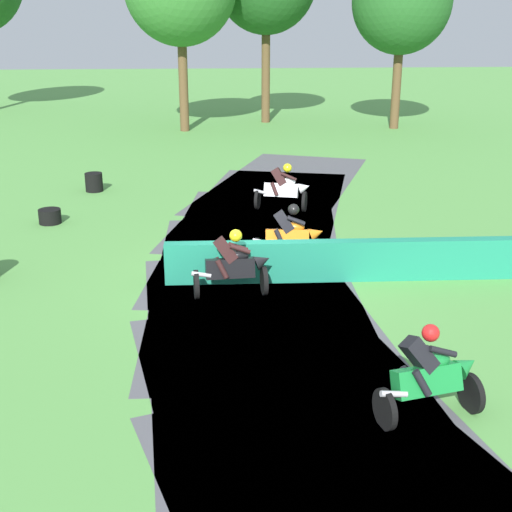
{
  "coord_description": "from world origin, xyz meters",
  "views": [
    {
      "loc": [
        -0.94,
        -14.09,
        5.55
      ],
      "look_at": [
        0.0,
        -0.89,
        0.9
      ],
      "focal_mm": 48.95,
      "sensor_mm": 36.0,
      "label": 1
    }
  ],
  "objects_px": {
    "tire_stack_mid_a": "(50,216)",
    "motorcycle_lead_white": "(284,188)",
    "motorcycle_fourth_green": "(431,375)",
    "tire_stack_near": "(94,182)",
    "motorcycle_trailing_black": "(234,265)",
    "motorcycle_chase_orange": "(290,235)"
  },
  "relations": [
    {
      "from": "motorcycle_trailing_black",
      "to": "tire_stack_near",
      "type": "distance_m",
      "value": 10.04
    },
    {
      "from": "motorcycle_chase_orange",
      "to": "tire_stack_near",
      "type": "height_order",
      "value": "motorcycle_chase_orange"
    },
    {
      "from": "motorcycle_trailing_black",
      "to": "tire_stack_near",
      "type": "relative_size",
      "value": 2.8
    },
    {
      "from": "motorcycle_trailing_black",
      "to": "motorcycle_fourth_green",
      "type": "xyz_separation_m",
      "value": [
        2.64,
        -4.73,
        -0.03
      ]
    },
    {
      "from": "motorcycle_fourth_green",
      "to": "tire_stack_near",
      "type": "relative_size",
      "value": 2.79
    },
    {
      "from": "tire_stack_mid_a",
      "to": "motorcycle_lead_white",
      "type": "bearing_deg",
      "value": 8.5
    },
    {
      "from": "motorcycle_trailing_black",
      "to": "tire_stack_mid_a",
      "type": "bearing_deg",
      "value": 131.44
    },
    {
      "from": "tire_stack_near",
      "to": "tire_stack_mid_a",
      "type": "bearing_deg",
      "value": -100.7
    },
    {
      "from": "motorcycle_trailing_black",
      "to": "tire_stack_mid_a",
      "type": "distance_m",
      "value": 7.36
    },
    {
      "from": "motorcycle_fourth_green",
      "to": "tire_stack_near",
      "type": "height_order",
      "value": "motorcycle_fourth_green"
    },
    {
      "from": "motorcycle_fourth_green",
      "to": "motorcycle_trailing_black",
      "type": "bearing_deg",
      "value": 119.18
    },
    {
      "from": "motorcycle_fourth_green",
      "to": "motorcycle_chase_orange",
      "type": "bearing_deg",
      "value": 100.57
    },
    {
      "from": "motorcycle_lead_white",
      "to": "motorcycle_trailing_black",
      "type": "bearing_deg",
      "value": -105.07
    },
    {
      "from": "motorcycle_lead_white",
      "to": "motorcycle_fourth_green",
      "type": "relative_size",
      "value": 1.03
    },
    {
      "from": "motorcycle_fourth_green",
      "to": "tire_stack_near",
      "type": "xyz_separation_m",
      "value": [
        -6.82,
        13.85,
        -0.33
      ]
    },
    {
      "from": "motorcycle_lead_white",
      "to": "motorcycle_trailing_black",
      "type": "distance_m",
      "value": 6.73
    },
    {
      "from": "motorcycle_trailing_black",
      "to": "tire_stack_near",
      "type": "bearing_deg",
      "value": 114.62
    },
    {
      "from": "motorcycle_chase_orange",
      "to": "motorcycle_fourth_green",
      "type": "height_order",
      "value": "motorcycle_chase_orange"
    },
    {
      "from": "motorcycle_fourth_green",
      "to": "tire_stack_near",
      "type": "bearing_deg",
      "value": 116.22
    },
    {
      "from": "motorcycle_trailing_black",
      "to": "tire_stack_mid_a",
      "type": "xyz_separation_m",
      "value": [
        -4.86,
        5.51,
        -0.45
      ]
    },
    {
      "from": "tire_stack_near",
      "to": "motorcycle_fourth_green",
      "type": "bearing_deg",
      "value": -63.78
    },
    {
      "from": "motorcycle_chase_orange",
      "to": "tire_stack_near",
      "type": "relative_size",
      "value": 2.84
    }
  ]
}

